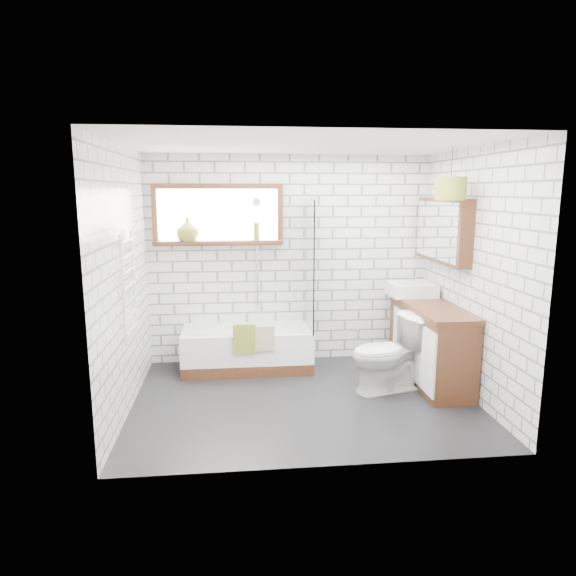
{
  "coord_description": "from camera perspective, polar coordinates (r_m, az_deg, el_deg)",
  "views": [
    {
      "loc": [
        -0.68,
        -4.86,
        2.08
      ],
      "look_at": [
        -0.13,
        0.25,
        1.1
      ],
      "focal_mm": 32.0,
      "sensor_mm": 36.0,
      "label": 1
    }
  ],
  "objects": [
    {
      "name": "basin",
      "position": [
        6.21,
        13.52,
        -0.11
      ],
      "size": [
        0.52,
        0.45,
        0.15
      ],
      "primitive_type": "cube",
      "color": "white",
      "rests_on": "vanity"
    },
    {
      "name": "window",
      "position": [
        6.13,
        -7.77,
        8.05
      ],
      "size": [
        1.52,
        0.16,
        0.68
      ],
      "primitive_type": "cube",
      "color": "#3B1D10",
      "rests_on": "wall_back"
    },
    {
      "name": "wall_right",
      "position": [
        5.47,
        19.8,
        1.4
      ],
      "size": [
        0.01,
        2.6,
        2.5
      ],
      "primitive_type": "cube",
      "color": "white",
      "rests_on": "ground"
    },
    {
      "name": "vase_dark",
      "position": [
        6.13,
        -11.36,
        5.91
      ],
      "size": [
        0.22,
        0.22,
        0.21
      ],
      "primitive_type": "imported",
      "rotation": [
        0.0,
        0.0,
        0.12
      ],
      "color": "black",
      "rests_on": "window"
    },
    {
      "name": "toilet",
      "position": [
        5.51,
        11.1,
        -7.16
      ],
      "size": [
        0.63,
        0.88,
        0.81
      ],
      "primitive_type": "imported",
      "rotation": [
        0.0,
        0.0,
        -1.32
      ],
      "color": "white",
      "rests_on": "floor"
    },
    {
      "name": "wall_back",
      "position": [
        6.25,
        0.18,
        3.14
      ],
      "size": [
        3.4,
        0.01,
        2.5
      ],
      "primitive_type": "cube",
      "color": "white",
      "rests_on": "ground"
    },
    {
      "name": "wall_front",
      "position": [
        3.71,
        4.58,
        -2.19
      ],
      "size": [
        3.4,
        0.01,
        2.5
      ],
      "primitive_type": "cube",
      "color": "white",
      "rests_on": "ground"
    },
    {
      "name": "towel_radiator",
      "position": [
        5.03,
        -17.25,
        0.21
      ],
      "size": [
        0.06,
        0.52,
        1.0
      ],
      "primitive_type": "cube",
      "color": "white",
      "rests_on": "wall_left"
    },
    {
      "name": "mirror_cabinet",
      "position": [
        5.94,
        16.8,
        6.16
      ],
      "size": [
        0.16,
        1.2,
        0.7
      ],
      "primitive_type": "cube",
      "color": "#3B1D10",
      "rests_on": "wall_right"
    },
    {
      "name": "towel_green",
      "position": [
        5.73,
        -4.89,
        -5.64
      ],
      "size": [
        0.24,
        0.07,
        0.33
      ],
      "primitive_type": "cube",
      "color": "olive",
      "rests_on": "bathtub"
    },
    {
      "name": "vase_olive",
      "position": [
        6.13,
        -11.09,
        6.24
      ],
      "size": [
        0.29,
        0.29,
        0.27
      ],
      "primitive_type": "imported",
      "rotation": [
        0.0,
        0.0,
        0.09
      ],
      "color": "olive",
      "rests_on": "window"
    },
    {
      "name": "shower_riser",
      "position": [
        6.17,
        -3.48,
        3.95
      ],
      "size": [
        0.02,
        0.02,
        1.3
      ],
      "primitive_type": "cylinder",
      "color": "silver",
      "rests_on": "wall_back"
    },
    {
      "name": "shower_screen",
      "position": [
        5.95,
        2.37,
        2.61
      ],
      "size": [
        0.02,
        0.72,
        1.5
      ],
      "primitive_type": "cube",
      "color": "white",
      "rests_on": "bathtub"
    },
    {
      "name": "ceiling",
      "position": [
        4.92,
        1.91,
        15.72
      ],
      "size": [
        3.4,
        2.6,
        0.01
      ],
      "primitive_type": "cube",
      "color": "white",
      "rests_on": "ground"
    },
    {
      "name": "bathtub",
      "position": [
        6.11,
        -4.56,
        -6.77
      ],
      "size": [
        1.5,
        0.66,
        0.49
      ],
      "primitive_type": "cube",
      "color": "white",
      "rests_on": "floor"
    },
    {
      "name": "vanity",
      "position": [
        5.9,
        15.47,
        -5.86
      ],
      "size": [
        0.49,
        1.51,
        0.86
      ],
      "primitive_type": "cube",
      "color": "#3B1D10",
      "rests_on": "floor"
    },
    {
      "name": "wall_left",
      "position": [
        5.03,
        -17.79,
        0.76
      ],
      "size": [
        0.01,
        2.6,
        2.5
      ],
      "primitive_type": "cube",
      "color": "white",
      "rests_on": "ground"
    },
    {
      "name": "floor",
      "position": [
        5.33,
        1.74,
        -12.27
      ],
      "size": [
        3.4,
        2.6,
        0.01
      ],
      "primitive_type": "cube",
      "color": "black",
      "rests_on": "ground"
    },
    {
      "name": "tap",
      "position": [
        6.26,
        14.92,
        0.41
      ],
      "size": [
        0.04,
        0.04,
        0.16
      ],
      "primitive_type": "cylinder",
      "rotation": [
        0.0,
        0.0,
        -0.31
      ],
      "color": "silver",
      "rests_on": "vanity"
    },
    {
      "name": "bottle",
      "position": [
        6.11,
        -3.54,
        6.12
      ],
      "size": [
        0.08,
        0.08,
        0.21
      ],
      "primitive_type": "cylinder",
      "rotation": [
        0.0,
        0.0,
        0.23
      ],
      "color": "olive",
      "rests_on": "window"
    },
    {
      "name": "pendant",
      "position": [
        5.36,
        17.61,
        10.49
      ],
      "size": [
        0.31,
        0.31,
        0.23
      ],
      "primitive_type": "cylinder",
      "color": "olive",
      "rests_on": "ceiling"
    },
    {
      "name": "towel_beige",
      "position": [
        5.73,
        -2.62,
        -5.59
      ],
      "size": [
        0.22,
        0.05,
        0.28
      ],
      "primitive_type": "cube",
      "color": "tan",
      "rests_on": "bathtub"
    }
  ]
}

